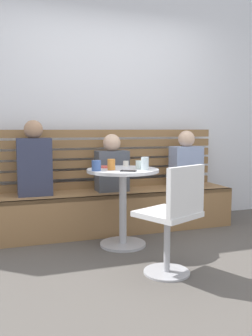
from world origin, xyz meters
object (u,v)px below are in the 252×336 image
person_adult (34,162)px  plate_small (104,167)px  cup_glass_short (140,165)px  cup_tumbler_orange (111,165)px  cup_espresso_small (126,164)px  white_chair (174,216)px  booth_bench (113,211)px  cup_glass_tall (145,164)px  cup_mug_blue (96,166)px  cafe_table (123,192)px  person_child_left (112,166)px  phone_on_table (128,171)px  person_child_middle (186,162)px

person_adult → plate_small: person_adult is taller
cup_glass_short → cup_tumbler_orange: bearing=177.1°
cup_espresso_small → cup_glass_short: bearing=-79.9°
white_chair → booth_bench: bearing=93.8°
booth_bench → cup_glass_tall: cup_glass_tall is taller
cup_glass_short → cup_mug_blue: cup_mug_blue is taller
person_adult → cup_glass_tall: 1.16m
cafe_table → person_child_left: (0.05, 0.54, 0.19)m
person_child_left → phone_on_table: 0.74m
plate_small → phone_on_table: 0.40m
cup_mug_blue → cup_tumbler_orange: 0.15m
cup_glass_tall → person_child_left: bearing=99.0°
white_chair → person_child_middle: bearing=58.7°
person_child_middle → person_child_left: bearing=177.5°
cup_tumbler_orange → cup_mug_blue: bearing=-170.1°
booth_bench → white_chair: 1.35m
person_child_left → booth_bench: bearing=-93.2°
person_child_middle → cup_espresso_small: 0.88m
cup_glass_short → cup_espresso_small: 0.28m
cup_mug_blue → phone_on_table: bearing=-25.9°
cup_espresso_small → plate_small: cup_espresso_small is taller
booth_bench → white_chair: bearing=-86.2°
cafe_table → cup_espresso_small: (0.10, 0.22, 0.25)m
person_adult → plate_small: (0.64, -0.36, -0.04)m
cup_tumbler_orange → cup_espresso_small: size_ratio=1.79×
plate_small → cup_mug_blue: bearing=-119.8°
person_child_left → cup_glass_tall: size_ratio=5.17×
cup_glass_short → cup_glass_tall: size_ratio=0.67×
plate_small → cup_espresso_small: bearing=7.6°
white_chair → phone_on_table: 0.69m
person_adult → cup_mug_blue: (0.50, -0.61, 0.00)m
plate_small → cup_glass_tall: bearing=-49.3°
cup_mug_blue → cup_glass_tall: bearing=-11.2°
white_chair → cup_tumbler_orange: bearing=108.9°
cup_tumbler_orange → cup_espresso_small: bearing=48.5°
cup_glass_tall → phone_on_table: cup_glass_tall is taller
cafe_table → white_chair: white_chair is taller
cup_tumbler_orange → phone_on_table: (0.11, -0.15, -0.05)m
cup_glass_short → plate_small: size_ratio=0.47×
cup_mug_blue → cup_tumbler_orange: size_ratio=0.95×
cup_tumbler_orange → cup_glass_tall: cup_glass_tall is taller
cup_mug_blue → cup_tumbler_orange: bearing=9.9°
cup_tumbler_orange → phone_on_table: bearing=-53.4°
person_child_left → white_chair: bearing=-86.3°
person_child_left → cup_mug_blue: (-0.33, -0.61, 0.07)m
booth_bench → cup_tumbler_orange: size_ratio=27.00×
cup_tumbler_orange → cup_espresso_small: cup_tumbler_orange is taller
white_chair → cup_tumbler_orange: (-0.26, 0.77, 0.33)m
cafe_table → cup_mug_blue: cup_mug_blue is taller
person_adult → cup_mug_blue: size_ratio=8.04×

